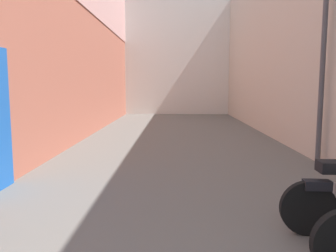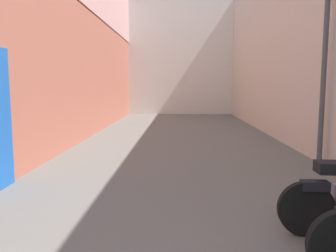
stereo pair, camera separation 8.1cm
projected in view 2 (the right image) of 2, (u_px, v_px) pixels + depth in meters
The scene contains 5 objects.
ground_plane at pixel (182, 161), 7.24m from camera, with size 35.64×35.64×0.00m, color #66635E.
building_left at pixel (65, 10), 8.84m from camera, with size 0.45×19.64×7.07m.
building_right at pixel (300, 27), 8.74m from camera, with size 0.45×19.64×6.24m.
building_far_end at pixel (180, 53), 19.54m from camera, with size 8.74×2.00×6.98m, color silver.
street_lamp at pixel (321, 36), 6.43m from camera, with size 0.79×0.18×4.32m.
Camera 2 is at (-0.07, 0.72, 1.62)m, focal length 36.13 mm.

